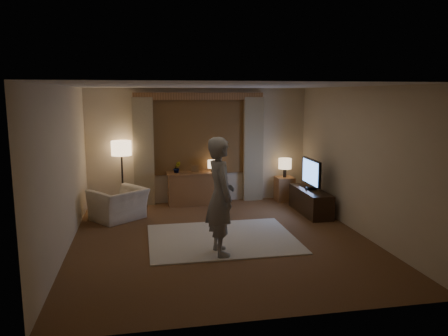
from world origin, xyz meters
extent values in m
cube|color=brown|center=(0.00, 0.00, -0.01)|extent=(5.00, 5.50, 0.02)
cube|color=silver|center=(0.00, 0.00, 2.61)|extent=(5.00, 5.50, 0.02)
cube|color=beige|center=(0.00, 2.76, 1.30)|extent=(5.00, 0.02, 2.60)
cube|color=beige|center=(0.00, -2.76, 1.30)|extent=(5.00, 0.02, 2.60)
cube|color=beige|center=(-2.51, 0.00, 1.30)|extent=(0.02, 5.50, 2.60)
cube|color=beige|center=(2.51, 0.00, 1.30)|extent=(0.02, 5.50, 2.60)
cube|color=black|center=(0.00, 2.73, 1.55)|extent=(2.00, 0.01, 1.70)
cube|color=brown|center=(0.00, 2.72, 1.55)|extent=(2.08, 0.04, 1.78)
cube|color=tan|center=(-1.25, 2.65, 1.20)|extent=(0.45, 0.12, 2.40)
cube|color=tan|center=(1.25, 2.65, 1.20)|extent=(0.45, 0.12, 2.40)
cube|color=brown|center=(0.00, 2.67, 2.42)|extent=(2.90, 0.14, 0.16)
cube|color=beige|center=(0.02, 0.02, 0.01)|extent=(2.50, 2.00, 0.02)
cube|color=brown|center=(-0.13, 2.50, 0.35)|extent=(1.20, 0.40, 0.70)
cube|color=brown|center=(-0.13, 2.50, 0.80)|extent=(0.16, 0.02, 0.20)
imported|color=#999999|center=(-0.53, 2.50, 0.85)|extent=(0.17, 0.13, 0.30)
cylinder|color=black|center=(0.27, 2.50, 0.76)|extent=(0.08, 0.08, 0.12)
cylinder|color=#FFD099|center=(0.27, 2.50, 0.91)|extent=(0.22, 0.22, 0.18)
cylinder|color=black|center=(-1.72, 2.50, 0.01)|extent=(0.31, 0.31, 0.03)
cylinder|color=black|center=(-1.72, 2.50, 0.59)|extent=(0.04, 0.04, 1.17)
cylinder|color=#FFD099|center=(-1.72, 2.50, 1.32)|extent=(0.43, 0.43, 0.31)
imported|color=beige|center=(-1.77, 1.57, 0.31)|extent=(1.27, 1.25, 0.62)
cube|color=brown|center=(1.96, 2.45, 0.28)|extent=(0.40, 0.40, 0.56)
cylinder|color=black|center=(1.96, 2.45, 0.66)|extent=(0.08, 0.08, 0.20)
cylinder|color=#FFD099|center=(1.96, 2.45, 0.88)|extent=(0.30, 0.30, 0.24)
cube|color=black|center=(2.15, 1.32, 0.25)|extent=(0.45, 1.40, 0.50)
cube|color=black|center=(2.15, 1.32, 0.53)|extent=(0.22, 0.10, 0.06)
cube|color=black|center=(2.15, 1.32, 0.87)|extent=(0.05, 0.89, 0.54)
cube|color=#5992F3|center=(2.12, 1.32, 0.87)|extent=(0.00, 0.83, 0.49)
imported|color=gray|center=(-0.14, -0.68, 0.93)|extent=(0.50, 0.71, 1.82)
camera|label=1|loc=(-1.30, -7.07, 2.47)|focal=35.00mm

